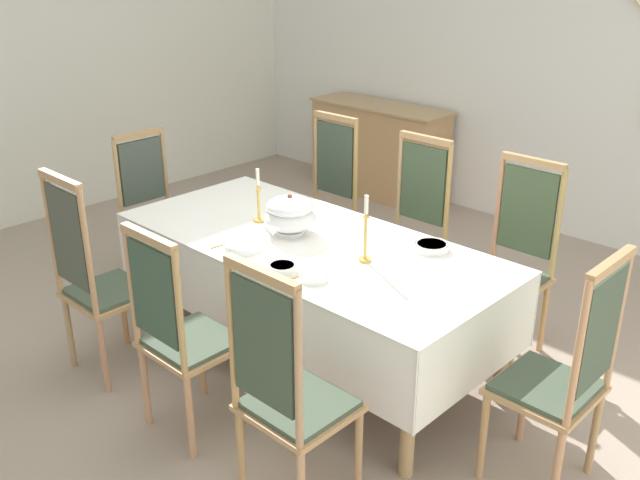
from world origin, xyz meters
name	(u,v)px	position (x,y,z in m)	size (l,w,h in m)	color
ground	(318,354)	(0.00, 0.00, -0.02)	(6.85, 5.69, 0.04)	gray
back_wall	(568,36)	(0.00, 2.89, 1.65)	(6.85, 0.08, 3.30)	silver
left_wall	(21,31)	(-3.47, 0.00, 1.65)	(0.08, 5.69, 3.30)	silver
dining_table	(309,252)	(0.00, -0.08, 0.70)	(2.31, 1.04, 0.77)	tan
tablecloth	(309,259)	(0.00, -0.08, 0.65)	(2.33, 1.06, 0.44)	white
chair_south_a	(95,277)	(-0.76, -1.01, 0.61)	(0.44, 0.42, 1.23)	tan
chair_north_a	(324,198)	(-0.76, 0.85, 0.60)	(0.44, 0.42, 1.20)	tan
chair_south_b	(180,331)	(0.03, -1.01, 0.58)	(0.44, 0.42, 1.13)	tan
chair_north_b	(410,226)	(0.03, 0.85, 0.60)	(0.44, 0.42, 1.19)	#AD8453
chair_south_c	(287,390)	(0.79, -1.01, 0.60)	(0.44, 0.42, 1.20)	#AF834F
chair_north_c	(513,258)	(0.79, 0.85, 0.60)	(0.44, 0.42, 1.19)	tan
chair_head_west	(155,208)	(-1.56, -0.08, 0.57)	(0.42, 0.44, 1.11)	#AF7C54
chair_head_east	(564,373)	(1.56, -0.08, 0.60)	(0.42, 0.44, 1.18)	tan
soup_tureen	(290,214)	(-0.15, -0.08, 0.89)	(0.30, 0.30, 0.24)	white
candlestick_west	(258,201)	(-0.42, -0.08, 0.90)	(0.07, 0.07, 0.33)	gold
candlestick_east	(366,235)	(0.42, -0.08, 0.92)	(0.07, 0.07, 0.37)	gold
bowl_near_left	(241,246)	(-0.16, -0.44, 0.80)	(0.20, 0.20, 0.04)	white
bowl_near_right	(282,267)	(0.20, -0.47, 0.80)	(0.15, 0.15, 0.04)	white
bowl_far_left	(314,278)	(0.39, -0.43, 0.79)	(0.14, 0.14, 0.03)	white
bowl_far_right	(431,246)	(0.59, 0.28, 0.80)	(0.20, 0.20, 0.04)	white
spoon_primary	(230,242)	(-0.29, -0.41, 0.78)	(0.03, 0.18, 0.01)	gold
spoon_secondary	(301,275)	(0.31, -0.44, 0.78)	(0.05, 0.18, 0.01)	gold
sideboard	(379,150)	(-1.64, 2.57, 0.45)	(1.44, 0.48, 0.90)	tan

